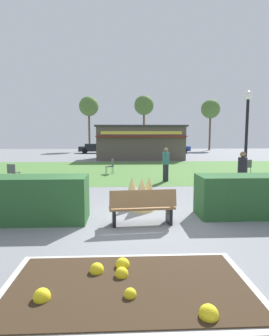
% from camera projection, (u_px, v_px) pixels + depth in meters
% --- Properties ---
extents(ground_plane, '(80.00, 80.00, 0.00)m').
position_uv_depth(ground_plane, '(138.00, 223.00, 7.59)').
color(ground_plane, slate).
extents(lawn_patch, '(36.00, 12.00, 0.01)m').
position_uv_depth(lawn_patch, '(128.00, 170.00, 18.74)').
color(lawn_patch, '#4C7A38').
rests_on(lawn_patch, ground_plane).
extents(flower_bed, '(3.68, 2.18, 0.31)m').
position_uv_depth(flower_bed, '(129.00, 290.00, 4.14)').
color(flower_bed, beige).
rests_on(flower_bed, ground_plane).
extents(park_bench, '(1.74, 0.67, 0.95)m').
position_uv_depth(park_bench, '(142.00, 207.00, 7.34)').
color(park_bench, olive).
rests_on(park_bench, ground_plane).
extents(hedge_left, '(2.78, 1.10, 1.23)m').
position_uv_depth(hedge_left, '(35.00, 199.00, 7.63)').
color(hedge_left, '#28562B').
rests_on(hedge_left, ground_plane).
extents(hedge_right, '(2.57, 1.10, 1.18)m').
position_uv_depth(hedge_right, '(243.00, 196.00, 8.14)').
color(hedge_right, '#28562B').
rests_on(hedge_right, ground_plane).
extents(ornamental_grass_behind_left, '(0.75, 0.75, 1.03)m').
position_uv_depth(ornamental_grass_behind_left, '(142.00, 194.00, 8.74)').
color(ornamental_grass_behind_left, tan).
rests_on(ornamental_grass_behind_left, ground_plane).
extents(ornamental_grass_behind_right, '(0.64, 0.64, 1.01)m').
position_uv_depth(ornamental_grass_behind_right, '(132.00, 192.00, 9.07)').
color(ornamental_grass_behind_right, tan).
rests_on(ornamental_grass_behind_right, ground_plane).
extents(ornamental_grass_behind_center, '(0.60, 0.60, 1.02)m').
position_uv_depth(ornamental_grass_behind_center, '(149.00, 192.00, 9.15)').
color(ornamental_grass_behind_center, tan).
rests_on(ornamental_grass_behind_center, ground_plane).
extents(lamppost_mid, '(0.36, 0.36, 4.10)m').
position_uv_depth(lamppost_mid, '(247.00, 129.00, 11.68)').
color(lamppost_mid, black).
rests_on(lamppost_mid, ground_plane).
extents(trash_bin, '(0.52, 0.52, 0.81)m').
position_uv_depth(trash_bin, '(49.00, 202.00, 8.13)').
color(trash_bin, '#2D4233').
rests_on(trash_bin, ground_plane).
extents(food_kiosk, '(8.35, 4.60, 3.20)m').
position_uv_depth(food_kiosk, '(140.00, 142.00, 27.34)').
color(food_kiosk, '#594C47').
rests_on(food_kiosk, ground_plane).
extents(cafe_chair_west, '(0.48, 0.48, 0.89)m').
position_uv_depth(cafe_chair_west, '(247.00, 166.00, 16.61)').
color(cafe_chair_west, '#4C5156').
rests_on(cafe_chair_west, ground_plane).
extents(cafe_chair_east, '(0.52, 0.52, 0.89)m').
position_uv_depth(cafe_chair_east, '(111.00, 165.00, 16.97)').
color(cafe_chair_east, '#4C5156').
rests_on(cafe_chair_east, ground_plane).
extents(cafe_chair_center, '(0.54, 0.54, 0.89)m').
position_uv_depth(cafe_chair_center, '(13.00, 171.00, 14.13)').
color(cafe_chair_center, '#4C5156').
rests_on(cafe_chair_center, ground_plane).
extents(person_strolling, '(0.34, 0.34, 1.69)m').
position_uv_depth(person_strolling, '(166.00, 164.00, 14.22)').
color(person_strolling, '#23232D').
rests_on(person_strolling, ground_plane).
extents(person_standing, '(0.34, 0.34, 1.69)m').
position_uv_depth(person_standing, '(242.00, 173.00, 10.99)').
color(person_standing, '#23232D').
rests_on(person_standing, ground_plane).
extents(parked_car_west_slot, '(4.30, 2.25, 1.20)m').
position_uv_depth(parked_car_west_slot, '(95.00, 148.00, 36.19)').
color(parked_car_west_slot, black).
rests_on(parked_car_west_slot, ground_plane).
extents(parked_car_center_slot, '(4.21, 2.07, 1.20)m').
position_uv_depth(parked_car_center_slot, '(134.00, 148.00, 36.42)').
color(parked_car_center_slot, '#B7BABF').
rests_on(parked_car_center_slot, ground_plane).
extents(parked_car_east_slot, '(4.28, 2.21, 1.20)m').
position_uv_depth(parked_car_east_slot, '(173.00, 148.00, 36.65)').
color(parked_car_east_slot, navy).
rests_on(parked_car_east_slot, ground_plane).
extents(tree_left_bg, '(2.80, 2.80, 7.93)m').
position_uv_depth(tree_left_bg, '(144.00, 106.00, 40.78)').
color(tree_left_bg, brown).
rests_on(tree_left_bg, ground_plane).
extents(tree_right_bg, '(2.80, 2.80, 7.78)m').
position_uv_depth(tree_right_bg, '(89.00, 107.00, 40.74)').
color(tree_right_bg, brown).
rests_on(tree_right_bg, ground_plane).
extents(tree_center_bg, '(2.80, 2.80, 7.55)m').
position_uv_depth(tree_center_bg, '(210.00, 109.00, 42.50)').
color(tree_center_bg, brown).
rests_on(tree_center_bg, ground_plane).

